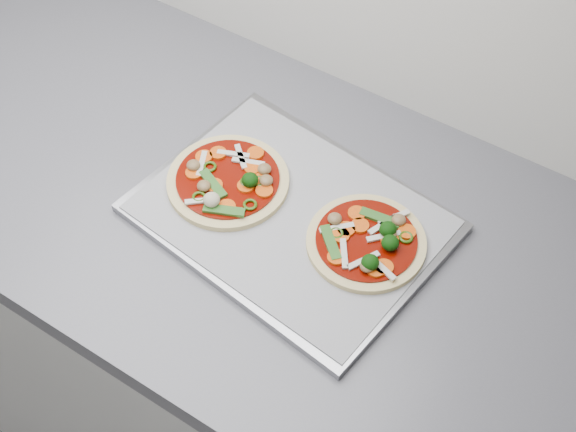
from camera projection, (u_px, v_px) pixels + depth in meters
The scene contains 5 objects.
countertop at pixel (543, 366), 1.01m from camera, with size 3.60×0.60×0.04m, color #5D5D64.
baking_tray at pixel (291, 218), 1.12m from camera, with size 0.41×0.30×0.01m, color gray.
parchment at pixel (291, 214), 1.12m from camera, with size 0.39×0.28×0.00m, color gray.
pizza_left at pixel (228, 181), 1.14m from camera, with size 0.18×0.18×0.03m.
pizza_right at pixel (368, 241), 1.08m from camera, with size 0.20×0.20×0.03m.
Camera 1 is at (-0.01, 0.73, 1.79)m, focal length 50.00 mm.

